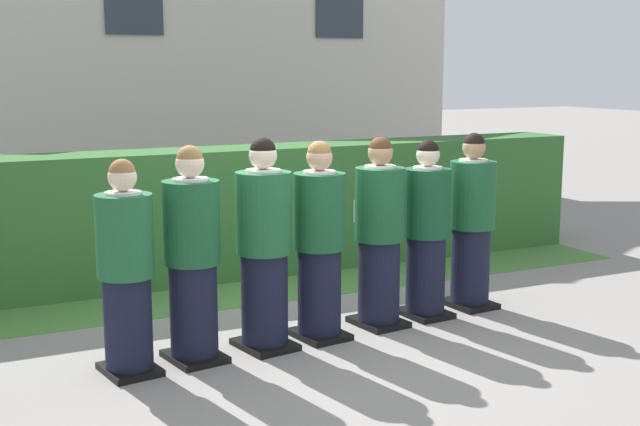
% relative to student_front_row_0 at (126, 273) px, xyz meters
% --- Properties ---
extents(ground_plane, '(60.00, 60.00, 0.00)m').
position_rel_student_front_row_0_xyz_m(ground_plane, '(1.65, 0.15, -0.76)').
color(ground_plane, gray).
extents(student_front_row_0, '(0.43, 0.50, 1.59)m').
position_rel_student_front_row_0_xyz_m(student_front_row_0, '(0.00, 0.00, 0.00)').
color(student_front_row_0, black).
rests_on(student_front_row_0, ground).
extents(student_front_row_1, '(0.45, 0.55, 1.66)m').
position_rel_student_front_row_0_xyz_m(student_front_row_1, '(0.52, 0.06, 0.04)').
color(student_front_row_1, black).
rests_on(student_front_row_1, ground).
extents(student_front_row_2, '(0.47, 0.54, 1.70)m').
position_rel_student_front_row_0_xyz_m(student_front_row_2, '(1.12, 0.08, 0.05)').
color(student_front_row_2, black).
rests_on(student_front_row_2, ground).
extents(student_front_row_3, '(0.44, 0.52, 1.65)m').
position_rel_student_front_row_0_xyz_m(student_front_row_3, '(1.63, 0.12, 0.03)').
color(student_front_row_3, black).
rests_on(student_front_row_3, ground).
extents(student_front_row_4, '(0.43, 0.54, 1.65)m').
position_rel_student_front_row_0_xyz_m(student_front_row_4, '(2.24, 0.20, 0.03)').
color(student_front_row_4, black).
rests_on(student_front_row_4, ground).
extents(student_front_row_5, '(0.42, 0.52, 1.60)m').
position_rel_student_front_row_0_xyz_m(student_front_row_5, '(2.76, 0.25, 0.00)').
color(student_front_row_5, black).
rests_on(student_front_row_5, ground).
extents(student_front_row_6, '(0.43, 0.53, 1.64)m').
position_rel_student_front_row_0_xyz_m(student_front_row_6, '(3.31, 0.33, 0.02)').
color(student_front_row_6, black).
rests_on(student_front_row_6, ground).
extents(hedge, '(8.74, 0.70, 1.38)m').
position_rel_student_front_row_0_xyz_m(hedge, '(1.65, 2.48, -0.07)').
color(hedge, '#33662D').
rests_on(hedge, ground).
extents(lawn_strip, '(8.74, 0.90, 0.01)m').
position_rel_student_front_row_0_xyz_m(lawn_strip, '(1.65, 1.68, -0.75)').
color(lawn_strip, '#477A38').
rests_on(lawn_strip, ground).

